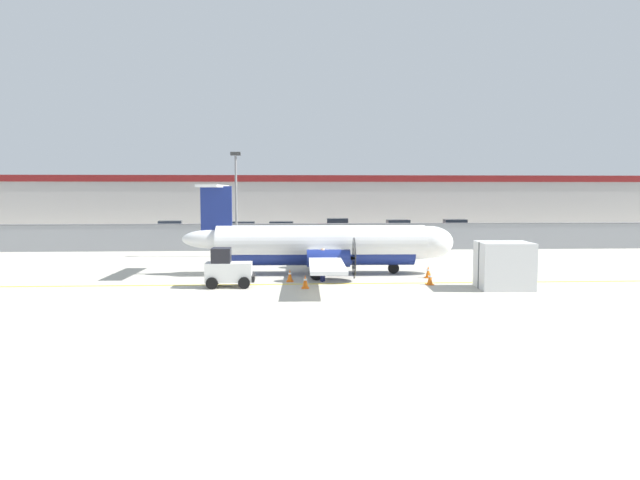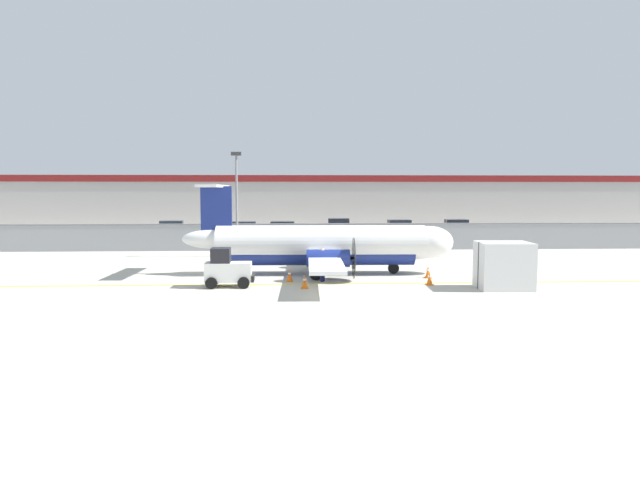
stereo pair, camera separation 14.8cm
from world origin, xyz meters
TOP-DOWN VIEW (x-y plane):
  - ground_plane at (0.00, 2.00)m, footprint 140.00×140.00m
  - perimeter_fence at (0.00, 18.00)m, footprint 98.00×0.10m
  - parking_lot_strip at (0.00, 29.50)m, footprint 98.00×17.00m
  - background_building at (0.00, 47.99)m, footprint 91.00×8.10m
  - commuter_airplane at (-0.84, 5.44)m, footprint 15.03×16.04m
  - baggage_tug at (-5.81, 1.38)m, footprint 2.35×1.42m
  - ground_crew_worker at (-1.17, 2.78)m, footprint 0.47×0.51m
  - cargo_container at (7.23, 0.20)m, footprint 2.50×2.13m
  - traffic_cone_near_left at (-2.84, 2.81)m, footprint 0.36×0.36m
  - traffic_cone_near_right at (4.02, 1.45)m, footprint 0.36×0.36m
  - traffic_cone_far_left at (-2.12, 0.77)m, footprint 0.36×0.36m
  - traffic_cone_far_right at (4.48, 3.66)m, footprint 0.36×0.36m
  - parked_car_0 at (-14.51, 30.17)m, footprint 4.37×2.39m
  - parked_car_1 at (-7.32, 28.33)m, footprint 4.26×2.12m
  - parked_car_2 at (-3.45, 28.39)m, footprint 4.29×2.18m
  - parked_car_3 at (2.15, 34.07)m, footprint 4.28×2.16m
  - parked_car_4 at (8.23, 30.84)m, footprint 4.21×2.03m
  - parked_car_5 at (13.99, 31.41)m, footprint 4.30×2.21m
  - apron_light_pole at (-6.53, 14.07)m, footprint 0.70×0.30m

SIDE VIEW (x-z plane):
  - ground_plane at x=0.00m, z-range 0.00..0.01m
  - parking_lot_strip at x=0.00m, z-range 0.00..0.12m
  - traffic_cone_near_left at x=-2.84m, z-range -0.01..0.63m
  - traffic_cone_near_right at x=4.02m, z-range -0.01..0.63m
  - traffic_cone_far_left at x=-2.12m, z-range -0.01..0.63m
  - traffic_cone_far_right at x=4.48m, z-range -0.01..0.63m
  - baggage_tug at x=-5.81m, z-range -0.08..1.80m
  - parked_car_0 at x=-14.51m, z-range 0.10..1.68m
  - parked_car_1 at x=-7.32m, z-range 0.10..1.68m
  - parked_car_2 at x=-3.45m, z-range 0.10..1.68m
  - parked_car_3 at x=2.15m, z-range 0.10..1.68m
  - parked_car_4 at x=8.23m, z-range 0.10..1.68m
  - parked_car_5 at x=13.99m, z-range 0.10..1.68m
  - ground_crew_worker at x=-1.17m, z-range 0.10..1.80m
  - cargo_container at x=7.23m, z-range 0.00..2.20m
  - perimeter_fence at x=0.00m, z-range 0.07..2.17m
  - commuter_airplane at x=-0.84m, z-range -0.86..4.06m
  - background_building at x=0.00m, z-range 0.01..6.51m
  - apron_light_pole at x=-6.53m, z-range 0.67..7.94m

